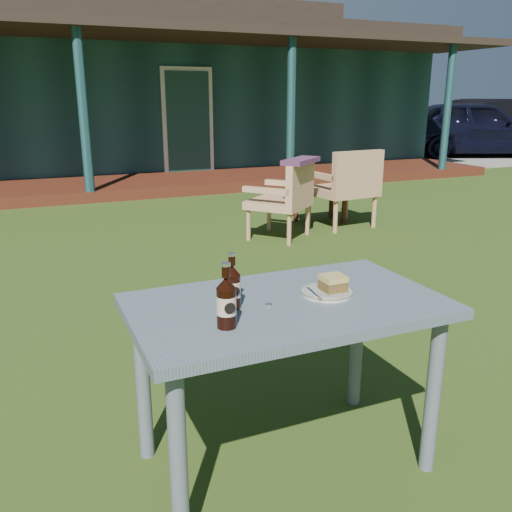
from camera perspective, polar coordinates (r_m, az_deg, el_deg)
name	(u,v)px	position (r m, az deg, el deg)	size (l,w,h in m)	color
ground	(181,322)	(3.75, -7.94, -6.90)	(80.00, 80.00, 0.00)	#334916
pavilion	(57,91)	(12.76, -20.19, 15.99)	(15.80, 8.30, 3.45)	#173A3C
gravel_strip	(461,152)	(16.49, 20.79, 10.21)	(9.00, 6.00, 0.02)	gray
tree_mid	(117,4)	(22.42, -14.41, 24.27)	(0.28, 0.28, 9.50)	brown
car_near	(474,128)	(15.29, 21.96, 12.37)	(1.70, 4.23, 1.44)	black
car_far	(492,123)	(18.51, 23.61, 12.69)	(1.52, 4.37, 1.44)	black
cafe_table	(286,325)	(2.13, 3.23, -7.30)	(1.20, 0.70, 0.72)	#536069
plate	(327,292)	(2.17, 7.47, -3.80)	(0.20, 0.20, 0.01)	silver
cake_slice	(333,283)	(2.17, 8.11, -2.81)	(0.09, 0.09, 0.06)	brown
fork	(314,293)	(2.13, 6.11, -3.93)	(0.01, 0.14, 0.00)	silver
cola_bottle_near	(232,286)	(1.99, -2.52, -3.21)	(0.06, 0.06, 0.21)	black
cola_bottle_far	(226,302)	(1.83, -3.14, -4.85)	(0.07, 0.07, 0.23)	black
bottle_cap	(269,305)	(2.04, 1.36, -5.16)	(0.03, 0.03, 0.01)	silver
armchair_left	(286,196)	(5.81, 3.15, 6.30)	(0.83, 0.82, 0.82)	tan
armchair_right	(347,184)	(6.41, 9.57, 7.47)	(0.73, 0.69, 0.90)	tan
floral_throw	(301,161)	(5.69, 4.75, 9.96)	(0.58, 0.21, 0.05)	#552B49
side_table	(320,195)	(6.64, 6.78, 6.42)	(0.60, 0.40, 0.40)	#4C2012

